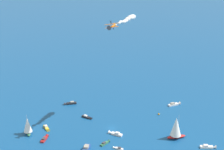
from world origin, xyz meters
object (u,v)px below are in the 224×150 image
Objects in this scene: sailboat_far_stbd at (176,128)px; motorboat_outer_ring_a at (209,147)px; motorboat_outer_ring_e at (175,104)px; motorboat_outer_ring_d at (106,143)px; wingwalker_lead at (111,22)px; sailboat_outer_ring_f at (28,126)px; marker_buoy at (159,114)px; motorboat_far_port at (70,103)px; motorboat_inshore at (118,148)px; motorboat_outer_ring_b at (45,138)px; biplane_lead at (112,26)px; motorboat_offshore at (87,117)px; motorboat_ahead at (115,134)px; motorboat_mid_cluster at (47,128)px.

sailboat_far_stbd is 1.66× the size of motorboat_outer_ring_a.
motorboat_outer_ring_e is at bearing -70.73° from motorboat_outer_ring_a.
motorboat_outer_ring_e is (16.27, -46.53, 0.04)m from motorboat_outer_ring_a.
sailboat_far_stbd is 36.37m from motorboat_outer_ring_d.
wingwalker_lead reaches higher than motorboat_outer_ring_a.
marker_buoy is (-66.15, -33.26, -4.32)m from sailboat_outer_ring_f.
motorboat_far_port is 1.47× the size of motorboat_inshore.
sailboat_far_stbd reaches higher than motorboat_far_port.
motorboat_outer_ring_e is (-33.80, -51.01, 0.18)m from motorboat_outer_ring_d.
motorboat_outer_ring_d is at bearing 5.11° from motorboat_outer_ring_a.
wingwalker_lead reaches higher than sailboat_far_stbd.
sailboat_outer_ring_f reaches higher than motorboat_outer_ring_e.
motorboat_outer_ring_b is at bearing 3.85° from motorboat_outer_ring_a.
biplane_lead is (33.76, -4.93, 49.52)m from sailboat_far_stbd.
motorboat_inshore is 0.67× the size of motorboat_outer_ring_a.
motorboat_outer_ring_b is 1.18× the size of motorboat_outer_ring_d.
wingwalker_lead is at bearing -162.12° from sailboat_outer_ring_f.
motorboat_far_port is 58.35m from motorboat_inshore.
motorboat_offshore is 68.51m from motorboat_outer_ring_a.
motorboat_outer_ring_e reaches higher than motorboat_ahead.
motorboat_inshore is at bearing 162.14° from motorboat_mid_cluster.
marker_buoy reaches higher than motorboat_outer_ring_a.
wingwalker_lead is at bearing -13.35° from motorboat_outer_ring_a.
motorboat_far_port is 64.71m from motorboat_outer_ring_e.
motorboat_far_port reaches higher than motorboat_mid_cluster.
motorboat_outer_ring_a is (-83.75, 4.83, 0.08)m from motorboat_mid_cluster.
motorboat_outer_ring_d is (-15.18, 25.34, -0.05)m from motorboat_offshore.
motorboat_inshore is 0.70× the size of biplane_lead.
marker_buoy reaches higher than motorboat_outer_ring_d.
wingwalker_lead is at bearing -150.74° from motorboat_outer_ring_b.
motorboat_outer_ring_a reaches higher than motorboat_inshore.
motorboat_offshore is (-15.03, 16.24, -0.08)m from motorboat_far_port.
motorboat_ahead is at bearing 112.33° from biplane_lead.
motorboat_outer_ring_a reaches higher than motorboat_outer_ring_d.
motorboat_outer_ring_e is at bearing -147.49° from sailboat_outer_ring_f.
motorboat_mid_cluster is 10.90m from sailboat_outer_ring_f.
marker_buoy reaches higher than motorboat_inshore.
motorboat_mid_cluster is 0.62× the size of sailboat_outer_ring_f.
motorboat_outer_ring_b reaches higher than motorboat_inshore.
motorboat_far_port is at bearing -47.21° from motorboat_offshore.
motorboat_outer_ring_b is 3.28× the size of marker_buoy.
motorboat_offshore is at bearing -139.09° from motorboat_mid_cluster.
marker_buoy is (-39.81, -10.95, -0.12)m from motorboat_offshore.
marker_buoy is at bearing 174.49° from motorboat_far_port.
motorboat_inshore is 43.83m from marker_buoy.
biplane_lead is at bearing 165.29° from wingwalker_lead.
marker_buoy is at bearing -69.16° from sailboat_far_stbd.
marker_buoy is (-24.63, -36.28, -0.07)m from motorboat_outer_ring_d.
sailboat_far_stbd is 66.58m from motorboat_outer_ring_b.
marker_buoy is at bearing -128.89° from motorboat_ahead.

